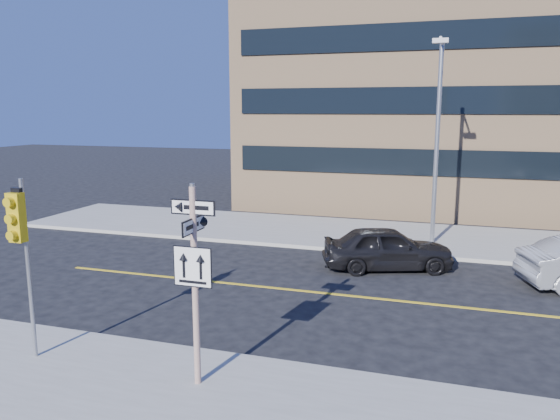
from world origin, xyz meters
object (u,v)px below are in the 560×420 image
(parked_car_a, at_px, (387,248))
(streetlight_a, at_px, (437,131))
(traffic_signal, at_px, (19,232))
(sign_pole, at_px, (194,274))

(parked_car_a, xyz_separation_m, streetlight_a, (1.38, 3.56, 3.99))
(traffic_signal, xyz_separation_m, parked_car_a, (6.62, 9.86, -2.26))
(streetlight_a, bearing_deg, sign_pole, -106.77)
(traffic_signal, bearing_deg, sign_pole, 2.11)
(sign_pole, bearing_deg, traffic_signal, -177.89)
(sign_pole, relative_size, streetlight_a, 0.51)
(parked_car_a, height_order, streetlight_a, streetlight_a)
(streetlight_a, bearing_deg, traffic_signal, -120.80)
(traffic_signal, height_order, streetlight_a, streetlight_a)
(parked_car_a, relative_size, streetlight_a, 0.56)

